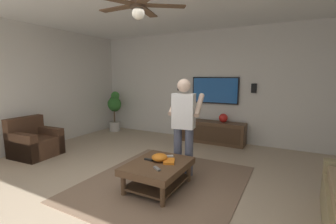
{
  "coord_description": "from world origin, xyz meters",
  "views": [
    {
      "loc": [
        -2.59,
        -1.97,
        1.67
      ],
      "look_at": [
        0.86,
        -0.11,
        1.08
      ],
      "focal_mm": 24.86,
      "sensor_mm": 36.0,
      "label": 1
    }
  ],
  "objects_px": {
    "person_standing": "(184,121)",
    "armchair": "(34,143)",
    "bowl": "(160,157)",
    "remote_white": "(169,156)",
    "media_console": "(211,132)",
    "wall_speaker_right": "(180,86)",
    "vase_round": "(223,118)",
    "wall_speaker_left": "(254,88)",
    "remote_grey": "(157,168)",
    "book": "(169,161)",
    "tv": "(215,90)",
    "coffee_table": "(158,169)",
    "ceiling_fan": "(138,7)",
    "remote_black": "(149,160)",
    "potted_plant_tall": "(115,107)"
  },
  "relations": [
    {
      "from": "bowl",
      "to": "tv",
      "type": "bearing_deg",
      "value": 1.21
    },
    {
      "from": "vase_round",
      "to": "media_console",
      "type": "bearing_deg",
      "value": 94.94
    },
    {
      "from": "remote_white",
      "to": "wall_speaker_right",
      "type": "height_order",
      "value": "wall_speaker_right"
    },
    {
      "from": "armchair",
      "to": "bowl",
      "type": "bearing_deg",
      "value": -3.07
    },
    {
      "from": "tv",
      "to": "remote_grey",
      "type": "bearing_deg",
      "value": 3.48
    },
    {
      "from": "coffee_table",
      "to": "wall_speaker_right",
      "type": "height_order",
      "value": "wall_speaker_right"
    },
    {
      "from": "tv",
      "to": "remote_white",
      "type": "height_order",
      "value": "tv"
    },
    {
      "from": "coffee_table",
      "to": "wall_speaker_right",
      "type": "distance_m",
      "value": 3.42
    },
    {
      "from": "wall_speaker_left",
      "to": "wall_speaker_right",
      "type": "distance_m",
      "value": 1.96
    },
    {
      "from": "bowl",
      "to": "wall_speaker_right",
      "type": "distance_m",
      "value": 3.29
    },
    {
      "from": "remote_white",
      "to": "wall_speaker_right",
      "type": "bearing_deg",
      "value": 76.13
    },
    {
      "from": "potted_plant_tall",
      "to": "remote_white",
      "type": "height_order",
      "value": "potted_plant_tall"
    },
    {
      "from": "wall_speaker_left",
      "to": "ceiling_fan",
      "type": "height_order",
      "value": "ceiling_fan"
    },
    {
      "from": "armchair",
      "to": "wall_speaker_right",
      "type": "relative_size",
      "value": 3.94
    },
    {
      "from": "armchair",
      "to": "wall_speaker_right",
      "type": "height_order",
      "value": "wall_speaker_right"
    },
    {
      "from": "remote_white",
      "to": "remote_grey",
      "type": "bearing_deg",
      "value": -115.39
    },
    {
      "from": "person_standing",
      "to": "armchair",
      "type": "bearing_deg",
      "value": 92.46
    },
    {
      "from": "vase_round",
      "to": "person_standing",
      "type": "bearing_deg",
      "value": 177.63
    },
    {
      "from": "coffee_table",
      "to": "remote_black",
      "type": "distance_m",
      "value": 0.21
    },
    {
      "from": "person_standing",
      "to": "vase_round",
      "type": "xyz_separation_m",
      "value": [
        2.17,
        -0.09,
        -0.27
      ]
    },
    {
      "from": "media_console",
      "to": "remote_grey",
      "type": "bearing_deg",
      "value": 3.76
    },
    {
      "from": "tv",
      "to": "wall_speaker_left",
      "type": "distance_m",
      "value": 0.95
    },
    {
      "from": "vase_round",
      "to": "ceiling_fan",
      "type": "height_order",
      "value": "ceiling_fan"
    },
    {
      "from": "book",
      "to": "wall_speaker_left",
      "type": "xyz_separation_m",
      "value": [
        2.95,
        -0.73,
        0.99
      ]
    },
    {
      "from": "person_standing",
      "to": "bowl",
      "type": "distance_m",
      "value": 0.75
    },
    {
      "from": "vase_round",
      "to": "bowl",
      "type": "bearing_deg",
      "value": 175.05
    },
    {
      "from": "remote_grey",
      "to": "vase_round",
      "type": "distance_m",
      "value": 3.05
    },
    {
      "from": "wall_speaker_left",
      "to": "remote_grey",
      "type": "bearing_deg",
      "value": 166.99
    },
    {
      "from": "potted_plant_tall",
      "to": "book",
      "type": "bearing_deg",
      "value": -127.77
    },
    {
      "from": "armchair",
      "to": "vase_round",
      "type": "relative_size",
      "value": 3.94
    },
    {
      "from": "bowl",
      "to": "remote_grey",
      "type": "bearing_deg",
      "value": -155.92
    },
    {
      "from": "vase_round",
      "to": "tv",
      "type": "bearing_deg",
      "value": 54.29
    },
    {
      "from": "person_standing",
      "to": "vase_round",
      "type": "height_order",
      "value": "person_standing"
    },
    {
      "from": "bowl",
      "to": "book",
      "type": "xyz_separation_m",
      "value": [
        0.01,
        -0.16,
        -0.04
      ]
    },
    {
      "from": "person_standing",
      "to": "potted_plant_tall",
      "type": "relative_size",
      "value": 1.33
    },
    {
      "from": "tv",
      "to": "bowl",
      "type": "relative_size",
      "value": 4.98
    },
    {
      "from": "book",
      "to": "wall_speaker_right",
      "type": "relative_size",
      "value": 1.0
    },
    {
      "from": "bowl",
      "to": "remote_white",
      "type": "relative_size",
      "value": 1.63
    },
    {
      "from": "media_console",
      "to": "bowl",
      "type": "bearing_deg",
      "value": 1.32
    },
    {
      "from": "bowl",
      "to": "remote_black",
      "type": "distance_m",
      "value": 0.17
    },
    {
      "from": "armchair",
      "to": "remote_grey",
      "type": "height_order",
      "value": "armchair"
    },
    {
      "from": "bowl",
      "to": "vase_round",
      "type": "height_order",
      "value": "vase_round"
    },
    {
      "from": "coffee_table",
      "to": "wall_speaker_right",
      "type": "relative_size",
      "value": 4.55
    },
    {
      "from": "media_console",
      "to": "wall_speaker_right",
      "type": "xyz_separation_m",
      "value": [
        0.25,
        1.01,
        1.13
      ]
    },
    {
      "from": "media_console",
      "to": "person_standing",
      "type": "xyz_separation_m",
      "value": [
        -2.15,
        -0.21,
        0.66
      ]
    },
    {
      "from": "remote_white",
      "to": "vase_round",
      "type": "relative_size",
      "value": 0.68
    },
    {
      "from": "vase_round",
      "to": "wall_speaker_left",
      "type": "distance_m",
      "value": 1.02
    },
    {
      "from": "remote_black",
      "to": "wall_speaker_left",
      "type": "relative_size",
      "value": 0.68
    },
    {
      "from": "person_standing",
      "to": "remote_white",
      "type": "height_order",
      "value": "person_standing"
    },
    {
      "from": "coffee_table",
      "to": "armchair",
      "type": "bearing_deg",
      "value": 89.54
    }
  ]
}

